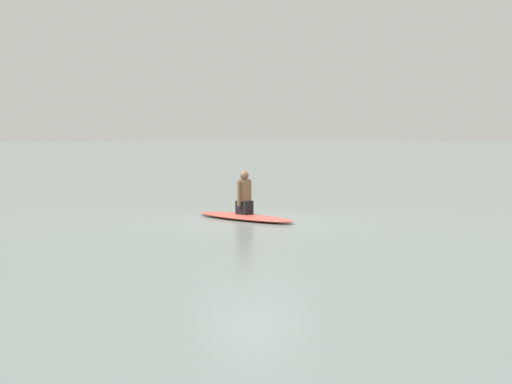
# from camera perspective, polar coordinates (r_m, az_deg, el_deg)

# --- Properties ---
(ground_plane) EXTENTS (400.00, 400.00, 0.00)m
(ground_plane) POSITION_cam_1_polar(r_m,az_deg,el_deg) (15.80, -0.17, -2.37)
(ground_plane) COLOR slate
(surfboard) EXTENTS (0.96, 2.87, 0.12)m
(surfboard) POSITION_cam_1_polar(r_m,az_deg,el_deg) (16.30, -0.91, -1.94)
(surfboard) COLOR #D84C3F
(surfboard) RESTS_ON ground
(person_paddler) EXTENTS (0.42, 0.34, 0.97)m
(person_paddler) POSITION_cam_1_polar(r_m,az_deg,el_deg) (16.25, -0.92, -0.20)
(person_paddler) COLOR black
(person_paddler) RESTS_ON surfboard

